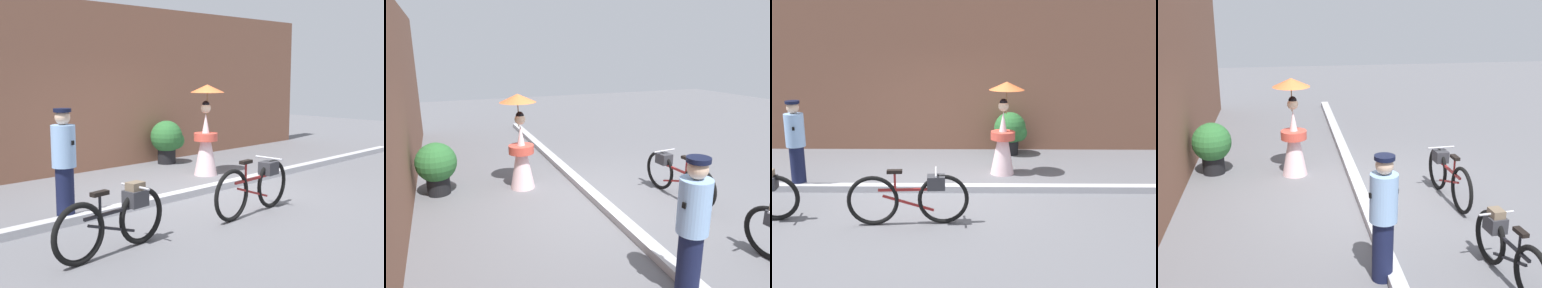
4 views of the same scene
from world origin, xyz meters
TOP-DOWN VIEW (x-y plane):
  - ground_plane at (0.00, 0.00)m, footprint 30.00×30.00m
  - sidewalk_curb at (0.00, 0.00)m, footprint 14.00×0.20m
  - bicycle_far_side at (-0.28, -1.45)m, footprint 1.79×0.48m
  - person_officer at (-2.57, 0.14)m, footprint 0.34×0.38m
  - person_with_parasol at (1.25, 1.09)m, footprint 0.70×0.70m
  - potted_plant_by_door at (1.55, 2.63)m, footprint 0.77×0.75m

SIDE VIEW (x-z plane):
  - ground_plane at x=0.00m, z-range 0.00..0.00m
  - sidewalk_curb at x=0.00m, z-range 0.00..0.12m
  - bicycle_far_side at x=-0.28m, z-range 0.00..0.85m
  - potted_plant_by_door at x=1.55m, z-range 0.07..1.07m
  - person_officer at x=-2.57m, z-range 0.05..1.67m
  - person_with_parasol at x=1.25m, z-range -0.04..1.82m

